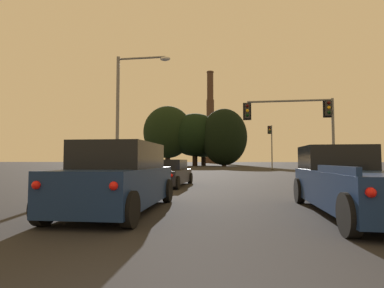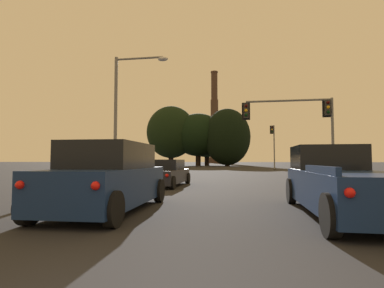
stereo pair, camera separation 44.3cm
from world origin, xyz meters
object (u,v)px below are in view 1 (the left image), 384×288
object	(u,v)px
suv_left_lane_second	(120,178)
pickup_truck_right_lane_second	(353,183)
sedan_left_lane_front	(169,174)
traffic_light_overhead_right	(301,118)
street_lamp	(127,103)
smokestack	(210,127)
traffic_light_far_right	(271,141)

from	to	relation	value
suv_left_lane_second	pickup_truck_right_lane_second	world-z (taller)	suv_left_lane_second
sedan_left_lane_front	traffic_light_overhead_right	size ratio (longest dim) A/B	0.76
street_lamp	smokestack	bearing A→B (deg)	92.74
suv_left_lane_second	traffic_light_far_right	bearing A→B (deg)	76.05
suv_left_lane_second	smokestack	xyz separation A→B (m)	(-10.83, 163.59, 19.97)
traffic_light_overhead_right	pickup_truck_right_lane_second	bearing A→B (deg)	-96.67
suv_left_lane_second	pickup_truck_right_lane_second	size ratio (longest dim) A/B	0.90
suv_left_lane_second	street_lamp	distance (m)	10.96
traffic_light_overhead_right	street_lamp	world-z (taller)	street_lamp
pickup_truck_right_lane_second	smokestack	size ratio (longest dim) A/B	0.10
street_lamp	smokestack	xyz separation A→B (m)	(-7.38, 153.98, 15.99)
smokestack	suv_left_lane_second	bearing A→B (deg)	-86.21
sedan_left_lane_front	traffic_light_overhead_right	distance (m)	10.36
suv_left_lane_second	traffic_light_far_right	distance (m)	39.73
traffic_light_far_right	smokestack	size ratio (longest dim) A/B	0.13
sedan_left_lane_front	traffic_light_overhead_right	bearing A→B (deg)	34.05
traffic_light_overhead_right	smokestack	size ratio (longest dim) A/B	0.12
suv_left_lane_second	traffic_light_overhead_right	distance (m)	15.87
traffic_light_far_right	traffic_light_overhead_right	distance (m)	25.19
pickup_truck_right_lane_second	street_lamp	xyz separation A→B (m)	(-9.57, 9.17, 4.07)
street_lamp	smokestack	world-z (taller)	smokestack
pickup_truck_right_lane_second	traffic_light_far_right	size ratio (longest dim) A/B	0.82
pickup_truck_right_lane_second	sedan_left_lane_front	distance (m)	10.19
sedan_left_lane_front	traffic_light_overhead_right	world-z (taller)	traffic_light_overhead_right
traffic_light_overhead_right	street_lamp	size ratio (longest dim) A/B	0.79
traffic_light_far_right	traffic_light_overhead_right	bearing A→B (deg)	-92.01
pickup_truck_right_lane_second	sedan_left_lane_front	world-z (taller)	pickup_truck_right_lane_second
smokestack	street_lamp	bearing A→B (deg)	-87.26
suv_left_lane_second	sedan_left_lane_front	xyz separation A→B (m)	(-0.49, 8.20, -0.23)
pickup_truck_right_lane_second	smokestack	world-z (taller)	smokestack
traffic_light_overhead_right	street_lamp	xyz separation A→B (m)	(-11.10, -3.87, 0.55)
suv_left_lane_second	sedan_left_lane_front	bearing A→B (deg)	91.91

